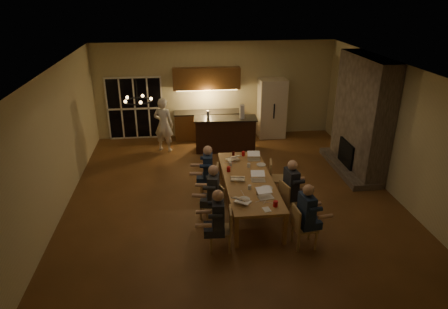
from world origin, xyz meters
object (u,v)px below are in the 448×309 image
(laptop_b, at_px, (266,193))
(chair_right_mid, at_px, (292,200))
(person_left_mid, at_px, (214,194))
(person_right_mid, at_px, (291,189))
(person_left_far, at_px, (208,172))
(redcup_near, at_px, (276,204))
(laptop_c, at_px, (238,175))
(chandelier, at_px, (138,101))
(standing_person, at_px, (164,125))
(laptop_d, at_px, (258,176))
(person_right_near, at_px, (306,216))
(bar_bottle, at_px, (208,114))
(refrigerator, at_px, (272,108))
(plate_far, at_px, (261,165))
(chair_right_near, at_px, (305,227))
(laptop_f, at_px, (254,156))
(bar_island, at_px, (225,134))
(chair_right_far, at_px, (278,178))
(bar_blender, at_px, (242,112))
(chair_left_mid, at_px, (212,204))
(chair_left_far, at_px, (209,182))
(chair_left_near, at_px, (220,229))
(mug_mid, at_px, (249,165))
(person_left_near, at_px, (218,222))
(laptop_a, at_px, (243,197))
(mug_front, at_px, (250,187))
(redcup_mid, at_px, (229,169))
(dining_table, at_px, (248,193))
(can_cola, at_px, (233,153))
(plate_near, at_px, (266,188))
(laptop_e, at_px, (233,155))
(redcup_far, at_px, (243,154))
(can_silver, at_px, (258,192))

(laptop_b, bearing_deg, chair_right_mid, 18.76)
(person_left_mid, height_order, person_right_mid, same)
(person_left_far, height_order, redcup_near, person_left_far)
(laptop_c, bearing_deg, chandelier, 19.23)
(person_left_mid, distance_m, standing_person, 4.49)
(person_right_mid, distance_m, laptop_d, 0.79)
(person_right_near, height_order, bar_bottle, person_right_near)
(refrigerator, relative_size, person_left_mid, 1.45)
(plate_far, bearing_deg, person_right_near, -79.74)
(chair_right_near, height_order, laptop_d, laptop_d)
(laptop_f, bearing_deg, person_right_near, -72.16)
(bar_island, xyz_separation_m, person_left_mid, (-0.74, -4.12, 0.15))
(person_right_near, height_order, chandelier, chandelier)
(chair_right_far, xyz_separation_m, laptop_b, (-0.64, -1.46, 0.42))
(bar_blender, bearing_deg, chair_left_mid, -107.34)
(chair_left_mid, xyz_separation_m, chair_left_far, (0.03, 1.08, 0.00))
(person_left_far, xyz_separation_m, redcup_near, (1.22, -1.85, 0.12))
(chair_left_near, relative_size, laptop_f, 2.78)
(laptop_c, relative_size, redcup_near, 2.67)
(mug_mid, bearing_deg, standing_person, 124.16)
(bar_island, relative_size, bar_blender, 4.62)
(chair_right_far, distance_m, person_left_near, 2.80)
(chair_left_mid, xyz_separation_m, bar_blender, (1.29, 4.03, 0.85))
(chandelier, distance_m, laptop_a, 2.87)
(standing_person, height_order, mug_front, standing_person)
(redcup_mid, bearing_deg, chair_left_far, 169.17)
(person_left_near, bearing_deg, refrigerator, 161.92)
(chair_right_mid, distance_m, bar_bottle, 4.50)
(laptop_b, bearing_deg, standing_person, 106.17)
(chair_right_near, bearing_deg, dining_table, 24.14)
(person_right_mid, bearing_deg, can_cola, 20.88)
(chair_right_far, xyz_separation_m, person_right_mid, (0.02, -1.03, 0.24))
(chair_right_near, bearing_deg, bar_bottle, 12.22)
(refrigerator, bearing_deg, redcup_mid, -115.30)
(laptop_d, bearing_deg, refrigerator, 79.07)
(redcup_near, bearing_deg, chair_left_near, -168.47)
(person_left_far, bearing_deg, bar_bottle, -179.64)
(redcup_near, xyz_separation_m, plate_near, (-0.02, 0.77, -0.05))
(laptop_a, bearing_deg, mug_mid, -66.31)
(refrigerator, bearing_deg, laptop_d, -106.24)
(person_left_far, height_order, laptop_e, person_left_far)
(chair_left_near, bearing_deg, laptop_c, 164.99)
(person_left_mid, xyz_separation_m, redcup_far, (0.95, 1.89, 0.12))
(chair_right_mid, xyz_separation_m, laptop_a, (-1.19, -0.49, 0.42))
(laptop_a, distance_m, laptop_e, 2.17)
(chair_left_near, height_order, chair_right_near, same)
(person_left_far, distance_m, mug_mid, 1.01)
(can_cola, bearing_deg, redcup_mid, -104.34)
(person_left_far, bearing_deg, can_silver, 40.78)
(can_cola, xyz_separation_m, plate_near, (0.47, -1.92, -0.05))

